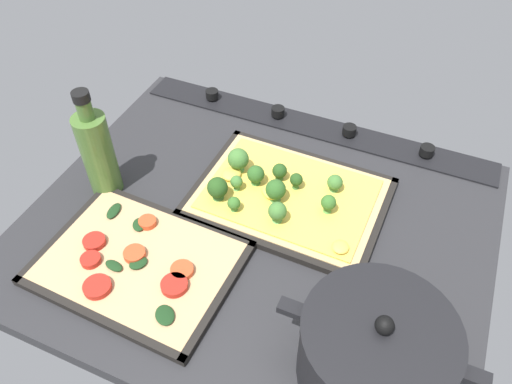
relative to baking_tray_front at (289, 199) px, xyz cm
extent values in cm
cube|color=#28282B|center=(3.03, 7.60, -1.87)|extent=(78.47, 65.52, 3.00)
cube|color=black|center=(3.03, -21.65, 0.03)|extent=(75.34, 7.00, 0.80)
cylinder|color=black|center=(-20.52, -21.65, 1.33)|extent=(2.80, 2.80, 1.80)
cylinder|color=black|center=(-4.82, -21.65, 1.33)|extent=(2.80, 2.80, 1.80)
cylinder|color=black|center=(10.87, -21.65, 1.33)|extent=(2.80, 2.80, 1.80)
cylinder|color=black|center=(26.57, -21.65, 1.33)|extent=(2.80, 2.80, 1.80)
cube|color=black|center=(0.00, 0.00, -0.12)|extent=(34.50, 25.68, 0.50)
cube|color=black|center=(-0.26, -11.87, 0.28)|extent=(33.97, 1.95, 1.30)
cube|color=black|center=(0.26, 11.87, 0.28)|extent=(33.97, 1.95, 1.30)
cube|color=black|center=(-16.37, 0.36, 0.28)|extent=(1.75, 24.96, 1.30)
cube|color=black|center=(16.37, -0.36, 0.28)|extent=(1.75, 24.96, 1.30)
cube|color=tan|center=(0.00, 0.00, 0.63)|extent=(32.05, 23.23, 1.00)
cube|color=#EDC64C|center=(0.00, 0.00, 1.33)|extent=(29.47, 20.92, 0.40)
cone|color=#68AD54|center=(10.91, -1.85, 2.18)|extent=(2.17, 2.17, 1.30)
sphere|color=#427533|center=(10.91, -1.85, 4.31)|extent=(3.95, 3.95, 3.95)
cone|color=#427635|center=(-0.53, -1.72, 2.12)|extent=(1.28, 1.28, 1.19)
sphere|color=#264C1C|center=(-0.53, -1.72, 3.59)|extent=(2.33, 2.33, 2.33)
cone|color=#68AD54|center=(-7.04, -3.89, 1.98)|extent=(1.54, 1.54, 0.90)
sphere|color=#427533|center=(-7.04, -3.89, 3.48)|extent=(2.80, 2.80, 2.80)
cone|color=#4D8B3F|center=(6.56, 0.10, 2.09)|extent=(1.74, 1.74, 1.12)
sphere|color=#2D5B23|center=(6.56, 0.10, 3.84)|extent=(3.17, 3.17, 3.17)
cone|color=#5B9F46|center=(-7.56, 1.51, 2.18)|extent=(1.46, 1.46, 1.29)
sphere|color=#386B28|center=(-7.56, 1.51, 3.82)|extent=(2.65, 2.65, 2.65)
cone|color=#427635|center=(3.33, -2.67, 2.03)|extent=(1.48, 1.48, 1.01)
sphere|color=#264C1C|center=(3.33, -2.67, 3.55)|extent=(2.70, 2.70, 2.70)
cone|color=#5B9F46|center=(7.39, 7.45, 1.96)|extent=(1.25, 1.25, 0.85)
sphere|color=#386B28|center=(7.39, 7.45, 3.23)|extent=(2.27, 2.27, 2.27)
cone|color=#4D8B3F|center=(1.74, 2.49, 2.14)|extent=(1.98, 1.98, 1.21)
sphere|color=#2D5B23|center=(1.74, 2.49, 4.09)|extent=(3.60, 3.60, 3.60)
cone|color=#427635|center=(11.21, 6.11, 2.13)|extent=(2.03, 2.03, 1.20)
sphere|color=#264C1C|center=(11.21, 6.11, 4.11)|extent=(3.69, 3.69, 3.69)
cone|color=#68AD54|center=(-0.35, 6.89, 2.13)|extent=(1.76, 1.76, 1.20)
sphere|color=#427533|center=(-0.35, 6.89, 3.92)|extent=(3.19, 3.19, 3.19)
cone|color=#68AD54|center=(9.10, 2.90, 2.06)|extent=(1.24, 1.24, 1.06)
sphere|color=#427533|center=(9.10, 2.90, 3.43)|extent=(2.25, 2.25, 2.25)
ellipsoid|color=#EDC64C|center=(-11.98, 8.39, 1.97)|extent=(3.08, 3.21, 1.03)
ellipsoid|color=#EDC64C|center=(3.10, 1.65, 2.11)|extent=(4.84, 4.64, 1.37)
ellipsoid|color=#EDC64C|center=(11.38, 0.25, 2.09)|extent=(4.40, 4.63, 1.31)
cube|color=black|center=(17.14, 23.14, -0.12)|extent=(32.08, 24.47, 0.50)
cube|color=black|center=(16.73, 12.08, 0.28)|extent=(31.26, 2.36, 1.30)
cube|color=black|center=(17.56, 34.20, 0.28)|extent=(31.26, 2.36, 1.30)
cube|color=black|center=(2.14, 23.70, 0.28)|extent=(2.07, 23.36, 1.30)
cube|color=black|center=(32.15, 22.58, 0.28)|extent=(2.07, 23.36, 1.30)
cube|color=tan|center=(17.14, 23.14, 0.58)|extent=(29.59, 21.99, 0.90)
cylinder|color=#D14723|center=(19.71, 16.02, 1.53)|extent=(3.02, 3.02, 1.00)
cylinder|color=#B22319|center=(9.21, 25.22, 1.53)|extent=(4.19, 4.19, 1.00)
cylinder|color=#D14723|center=(9.47, 22.33, 1.53)|extent=(3.65, 3.65, 1.00)
cylinder|color=#B22319|center=(19.83, 30.15, 1.53)|extent=(4.32, 4.32, 1.00)
cylinder|color=#D14723|center=(18.05, 22.60, 1.53)|extent=(3.56, 3.56, 1.00)
cylinder|color=#B22319|center=(23.82, 26.37, 1.53)|extent=(3.24, 3.24, 1.00)
cylinder|color=#B22319|center=(25.50, 23.10, 1.53)|extent=(3.70, 3.70, 1.00)
ellipsoid|color=#193819|center=(19.84, 25.81, 1.43)|extent=(3.47, 2.23, 0.60)
ellipsoid|color=#193819|center=(26.55, 16.08, 1.43)|extent=(2.32, 3.96, 0.60)
ellipsoid|color=#193819|center=(7.95, 30.20, 1.43)|extent=(4.49, 4.45, 0.60)
ellipsoid|color=#193819|center=(20.82, 16.99, 1.43)|extent=(3.36, 3.64, 0.60)
ellipsoid|color=#193819|center=(16.58, 23.83, 1.43)|extent=(3.51, 3.75, 0.60)
cylinder|color=black|center=(-21.46, 25.93, 5.08)|extent=(19.70, 19.70, 10.90)
cylinder|color=black|center=(-21.46, 25.93, 10.93)|extent=(20.09, 20.09, 0.80)
sphere|color=black|center=(-21.46, 25.93, 12.53)|extent=(2.40, 2.40, 2.40)
cube|color=black|center=(-33.11, 25.93, 8.57)|extent=(3.60, 2.00, 1.20)
cube|color=black|center=(-9.81, 25.93, 8.57)|extent=(3.60, 2.00, 1.20)
cylinder|color=#476B2D|center=(32.13, 10.35, 7.72)|extent=(5.71, 5.71, 16.18)
cylinder|color=#476B2D|center=(32.13, 10.35, 17.56)|extent=(2.57, 2.57, 3.50)
cylinder|color=black|center=(32.13, 10.35, 20.11)|extent=(2.85, 2.85, 1.60)
camera|label=1|loc=(-19.45, 59.87, 67.22)|focal=35.58mm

